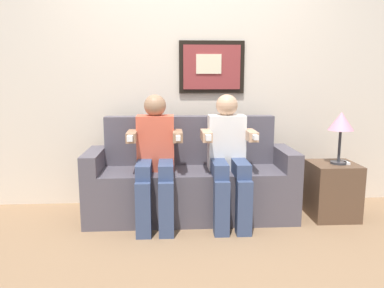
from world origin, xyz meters
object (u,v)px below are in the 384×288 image
at_px(person_on_left, 155,155).
at_px(table_lamp, 341,124).
at_px(couch, 191,183).
at_px(spare_remote_on_table, 345,162).
at_px(side_table_right, 332,190).
at_px(person_on_right, 228,154).

height_order(person_on_left, table_lamp, person_on_left).
distance_m(couch, table_lamp, 1.42).
distance_m(person_on_left, table_lamp, 1.63).
bearing_deg(spare_remote_on_table, couch, 175.26).
bearing_deg(side_table_right, couch, 175.25).
distance_m(couch, person_on_right, 0.46).
height_order(person_on_right, spare_remote_on_table, person_on_right).
distance_m(person_on_left, spare_remote_on_table, 1.68).
bearing_deg(table_lamp, couch, 174.45).
bearing_deg(person_on_right, couch, 151.72).
bearing_deg(couch, table_lamp, -5.55).
xyz_separation_m(person_on_left, side_table_right, (1.58, 0.06, -0.36)).
height_order(person_on_left, spare_remote_on_table, person_on_left).
xyz_separation_m(couch, spare_remote_on_table, (1.37, -0.11, 0.20)).
relative_size(person_on_left, spare_remote_on_table, 8.54).
height_order(couch, table_lamp, table_lamp).
bearing_deg(person_on_left, spare_remote_on_table, 1.83).
xyz_separation_m(couch, side_table_right, (1.27, -0.11, -0.06)).
relative_size(couch, person_on_left, 1.66).
bearing_deg(person_on_right, person_on_left, 180.00).
bearing_deg(table_lamp, person_on_left, -178.56).
relative_size(person_on_right, side_table_right, 2.22).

